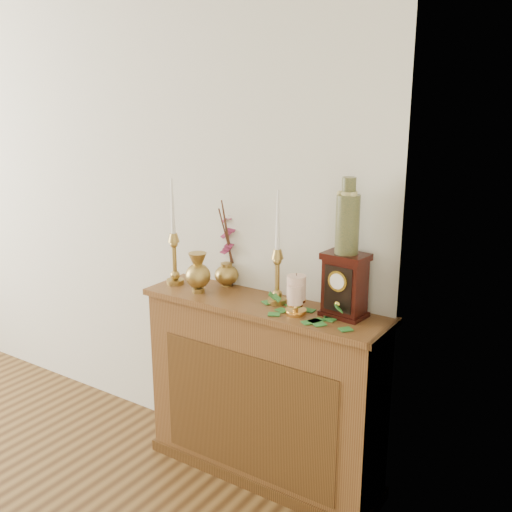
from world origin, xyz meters
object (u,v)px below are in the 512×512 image
Objects in this scene: candlestick_center at (277,267)px; mantel_clock at (345,286)px; candlestick_left at (174,250)px; ginger_jar at (229,246)px; ceramic_vase at (348,220)px; bud_vase at (198,273)px.

mantel_clock is at bearing 3.80° from candlestick_center.
mantel_clock is (0.93, 0.06, -0.04)m from candlestick_left.
ginger_jar reaches higher than mantel_clock.
ceramic_vase is at bearing -7.17° from ginger_jar.
ceramic_vase is (0.93, 0.06, 0.26)m from candlestick_left.
ginger_jar is (0.24, 0.15, 0.02)m from candlestick_left.
bud_vase is at bearing -166.85° from mantel_clock.
bud_vase is 0.61× the size of ceramic_vase.
candlestick_left is 0.60m from candlestick_center.
mantel_clock is (0.70, -0.09, -0.06)m from ginger_jar.
bud_vase is at bearing -168.87° from candlestick_center.
ginger_jar is at bearing 162.73° from candlestick_center.
candlestick_left is 0.97m from ceramic_vase.
mantel_clock is 0.30m from ceramic_vase.
bud_vase is at bearing -171.94° from ceramic_vase.
candlestick_center is 0.38m from ginger_jar.
ceramic_vase is at bearing 90.00° from mantel_clock.
candlestick_left is 1.90× the size of mantel_clock.
candlestick_center is at bearing 3.74° from candlestick_left.
ceramic_vase reaches higher than candlestick_center.
candlestick_center is at bearing -17.27° from ginger_jar.
mantel_clock is (0.74, 0.10, 0.04)m from bud_vase.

